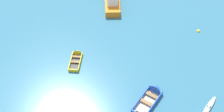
{
  "coord_description": "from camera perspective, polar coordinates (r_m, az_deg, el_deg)",
  "views": [
    {
      "loc": [
        -3.74,
        -1.01,
        22.02
      ],
      "look_at": [
        0.0,
        20.75,
        0.15
      ],
      "focal_mm": 46.85,
      "sensor_mm": 36.0,
      "label": 1
    }
  ],
  "objects": [
    {
      "name": "rowboat_blue_foreground_center",
      "position": [
        27.82,
        7.85,
        -7.52
      ],
      "size": [
        3.69,
        3.76,
        1.29
      ],
      "color": "beige",
      "rests_on": "ground_plane"
    },
    {
      "name": "kayak_white_far_back",
      "position": [
        28.2,
        18.32,
        -9.48
      ],
      "size": [
        2.52,
        2.39,
        0.28
      ],
      "color": "white",
      "rests_on": "ground_plane"
    },
    {
      "name": "mooring_buoy_midfield",
      "position": [
        35.8,
        16.49,
        4.64
      ],
      "size": [
        0.44,
        0.44,
        0.44
      ],
      "primitive_type": "sphere",
      "color": "yellow",
      "rests_on": "ground_plane"
    },
    {
      "name": "rowboat_yellow_near_camera",
      "position": [
        31.24,
        -6.86,
        -0.07
      ],
      "size": [
        1.76,
        3.19,
        0.96
      ],
      "color": "#4C4C51",
      "rests_on": "ground_plane"
    }
  ]
}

